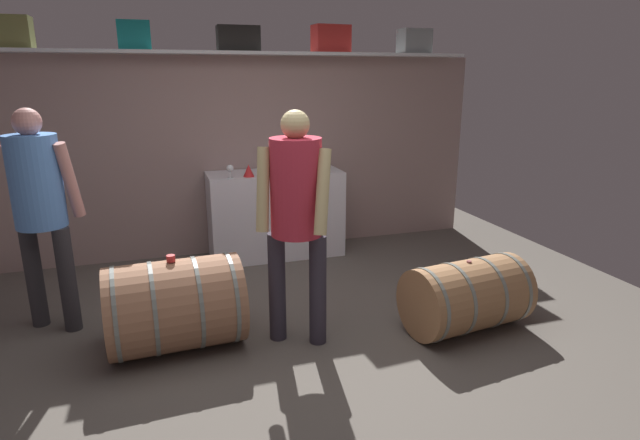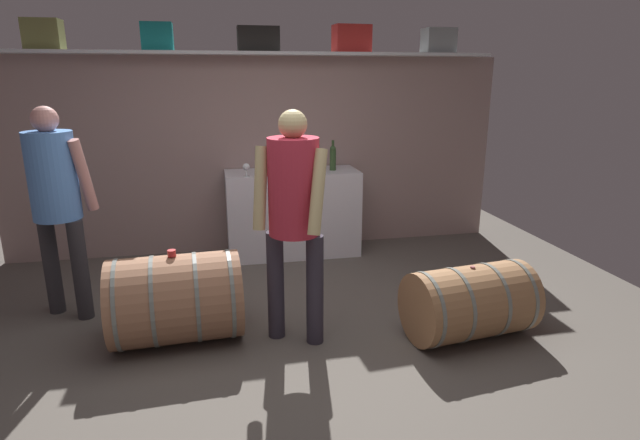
% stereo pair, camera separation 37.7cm
% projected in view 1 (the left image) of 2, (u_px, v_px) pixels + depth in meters
% --- Properties ---
extents(ground_plane, '(6.57, 8.02, 0.02)m').
position_uv_depth(ground_plane, '(282.00, 317.00, 4.21)').
color(ground_plane, '#59534C').
extents(back_wall_panel, '(5.37, 0.10, 2.09)m').
position_uv_depth(back_wall_panel, '(240.00, 156.00, 5.58)').
color(back_wall_panel, gray).
rests_on(back_wall_panel, ground).
extents(high_shelf_board, '(4.94, 0.40, 0.03)m').
position_uv_depth(high_shelf_board, '(238.00, 53.00, 5.16)').
color(high_shelf_board, silver).
rests_on(high_shelf_board, back_wall_panel).
extents(toolcase_olive, '(0.32, 0.24, 0.28)m').
position_uv_depth(toolcase_olive, '(12.00, 32.00, 4.53)').
color(toolcase_olive, olive).
rests_on(toolcase_olive, high_shelf_board).
extents(toolcase_teal, '(0.29, 0.22, 0.26)m').
position_uv_depth(toolcase_teal, '(134.00, 35.00, 4.83)').
color(toolcase_teal, '#127B7A').
rests_on(toolcase_teal, high_shelf_board).
extents(toolcase_black, '(0.42, 0.19, 0.24)m').
position_uv_depth(toolcase_black, '(238.00, 39.00, 5.12)').
color(toolcase_black, black).
rests_on(toolcase_black, high_shelf_board).
extents(toolcase_red, '(0.39, 0.24, 0.28)m').
position_uv_depth(toolcase_red, '(331.00, 39.00, 5.40)').
color(toolcase_red, red).
rests_on(toolcase_red, high_shelf_board).
extents(toolcase_grey, '(0.33, 0.24, 0.26)m').
position_uv_depth(toolcase_grey, '(414.00, 41.00, 5.69)').
color(toolcase_grey, gray).
rests_on(toolcase_grey, high_shelf_board).
extents(work_cabinet, '(1.40, 0.54, 0.92)m').
position_uv_depth(work_cabinet, '(276.00, 214.00, 5.53)').
color(work_cabinet, white).
rests_on(work_cabinet, ground).
extents(wine_bottle_green, '(0.07, 0.07, 0.32)m').
position_uv_depth(wine_bottle_green, '(315.00, 157.00, 5.47)').
color(wine_bottle_green, '#324F29').
rests_on(wine_bottle_green, work_cabinet).
extents(wine_glass, '(0.07, 0.07, 0.13)m').
position_uv_depth(wine_glass, '(230.00, 169.00, 5.06)').
color(wine_glass, white).
rests_on(wine_glass, work_cabinet).
extents(red_funnel, '(0.11, 0.11, 0.12)m').
position_uv_depth(red_funnel, '(248.00, 171.00, 5.14)').
color(red_funnel, red).
rests_on(red_funnel, work_cabinet).
extents(wine_barrel_near, '(0.95, 0.70, 0.66)m').
position_uv_depth(wine_barrel_near, '(175.00, 305.00, 3.65)').
color(wine_barrel_near, '#97684C').
rests_on(wine_barrel_near, ground).
extents(wine_barrel_far, '(0.97, 0.66, 0.56)m').
position_uv_depth(wine_barrel_far, '(466.00, 296.00, 3.93)').
color(wine_barrel_far, '#9A6E47').
rests_on(wine_barrel_far, ground).
extents(tasting_cup, '(0.06, 0.06, 0.04)m').
position_uv_depth(tasting_cup, '(171.00, 258.00, 3.55)').
color(tasting_cup, red).
rests_on(tasting_cup, wine_barrel_near).
extents(winemaker_pouring, '(0.55, 0.52, 1.68)m').
position_uv_depth(winemaker_pouring, '(39.00, 198.00, 3.77)').
color(winemaker_pouring, '#2F2E32').
rests_on(winemaker_pouring, ground).
extents(visitor_tasting, '(0.54, 0.50, 1.68)m').
position_uv_depth(visitor_tasting, '(296.00, 205.00, 3.55)').
color(visitor_tasting, '#312D39').
rests_on(visitor_tasting, ground).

